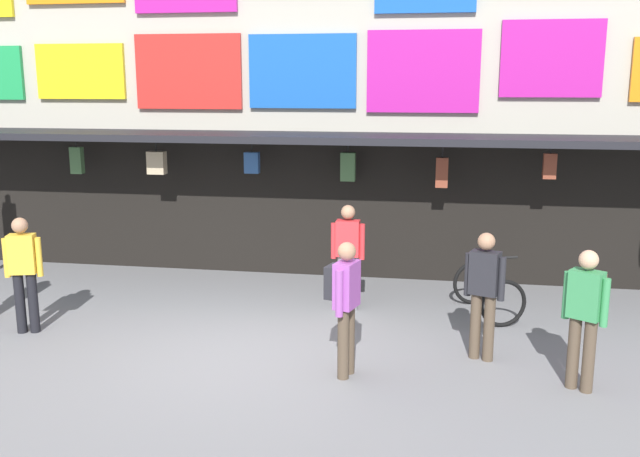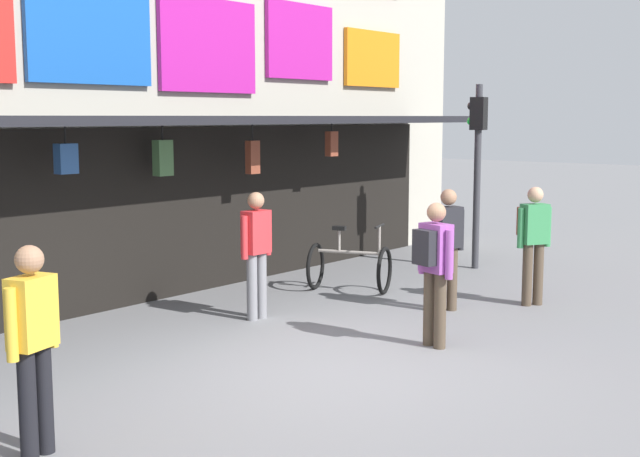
{
  "view_description": "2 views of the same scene",
  "coord_description": "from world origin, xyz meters",
  "px_view_note": "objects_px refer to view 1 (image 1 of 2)",
  "views": [
    {
      "loc": [
        2.45,
        -8.47,
        3.54
      ],
      "look_at": [
        0.75,
        1.43,
        1.43
      ],
      "focal_mm": 39.35,
      "sensor_mm": 36.0,
      "label": 1
    },
    {
      "loc": [
        -6.81,
        -5.44,
        2.65
      ],
      "look_at": [
        1.32,
        1.16,
        1.25
      ],
      "focal_mm": 47.27,
      "sensor_mm": 36.0,
      "label": 2
    }
  ],
  "objects_px": {
    "pedestrian_in_purple": "(345,299)",
    "pedestrian_in_green": "(484,289)",
    "bicycle_parked": "(488,290)",
    "pedestrian_in_red": "(585,309)",
    "pedestrian_in_white": "(348,251)",
    "pedestrian_in_yellow": "(24,268)"
  },
  "relations": [
    {
      "from": "pedestrian_in_white",
      "to": "bicycle_parked",
      "type": "bearing_deg",
      "value": 2.8
    },
    {
      "from": "pedestrian_in_green",
      "to": "pedestrian_in_purple",
      "type": "xyz_separation_m",
      "value": [
        -1.68,
        -0.81,
        0.04
      ]
    },
    {
      "from": "pedestrian_in_green",
      "to": "pedestrian_in_purple",
      "type": "bearing_deg",
      "value": -154.28
    },
    {
      "from": "pedestrian_in_red",
      "to": "pedestrian_in_green",
      "type": "bearing_deg",
      "value": 146.28
    },
    {
      "from": "pedestrian_in_green",
      "to": "bicycle_parked",
      "type": "bearing_deg",
      "value": 84.02
    },
    {
      "from": "pedestrian_in_green",
      "to": "pedestrian_in_purple",
      "type": "relative_size",
      "value": 1.0
    },
    {
      "from": "pedestrian_in_purple",
      "to": "pedestrian_in_red",
      "type": "distance_m",
      "value": 2.78
    },
    {
      "from": "pedestrian_in_yellow",
      "to": "pedestrian_in_red",
      "type": "height_order",
      "value": "same"
    },
    {
      "from": "pedestrian_in_yellow",
      "to": "pedestrian_in_purple",
      "type": "height_order",
      "value": "same"
    },
    {
      "from": "pedestrian_in_white",
      "to": "pedestrian_in_red",
      "type": "relative_size",
      "value": 1.0
    },
    {
      "from": "pedestrian_in_purple",
      "to": "pedestrian_in_green",
      "type": "bearing_deg",
      "value": 25.72
    },
    {
      "from": "pedestrian_in_green",
      "to": "pedestrian_in_red",
      "type": "bearing_deg",
      "value": -33.72
    },
    {
      "from": "pedestrian_in_yellow",
      "to": "pedestrian_in_purple",
      "type": "bearing_deg",
      "value": -8.86
    },
    {
      "from": "bicycle_parked",
      "to": "pedestrian_in_white",
      "type": "height_order",
      "value": "pedestrian_in_white"
    },
    {
      "from": "pedestrian_in_white",
      "to": "pedestrian_in_green",
      "type": "relative_size",
      "value": 1.0
    },
    {
      "from": "pedestrian_in_white",
      "to": "pedestrian_in_purple",
      "type": "xyz_separation_m",
      "value": [
        0.29,
        -2.51,
        0.04
      ]
    },
    {
      "from": "pedestrian_in_yellow",
      "to": "pedestrian_in_green",
      "type": "relative_size",
      "value": 1.0
    },
    {
      "from": "pedestrian_in_white",
      "to": "pedestrian_in_red",
      "type": "distance_m",
      "value": 3.92
    },
    {
      "from": "pedestrian_in_red",
      "to": "pedestrian_in_yellow",
      "type": "bearing_deg",
      "value": 175.02
    },
    {
      "from": "pedestrian_in_white",
      "to": "pedestrian_in_green",
      "type": "xyz_separation_m",
      "value": [
        1.98,
        -1.7,
        0.0
      ]
    },
    {
      "from": "bicycle_parked",
      "to": "pedestrian_in_yellow",
      "type": "height_order",
      "value": "pedestrian_in_yellow"
    },
    {
      "from": "pedestrian_in_green",
      "to": "pedestrian_in_purple",
      "type": "distance_m",
      "value": 1.87
    }
  ]
}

